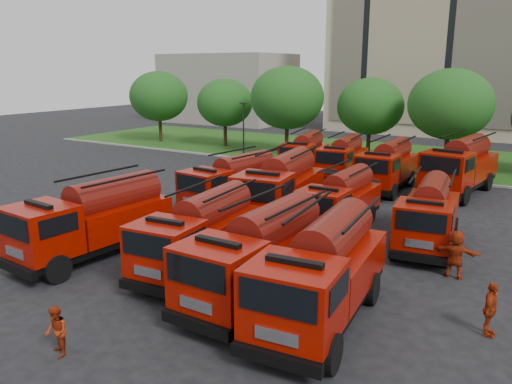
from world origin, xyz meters
TOP-DOWN VIEW (x-y plane):
  - ground at (0.00, 0.00)m, footprint 140.00×140.00m
  - lawn at (0.00, 26.00)m, footprint 70.00×16.00m
  - curb at (0.00, 17.90)m, footprint 70.00×0.30m
  - apartment_building at (2.00, 47.94)m, footprint 30.00×14.18m
  - side_building at (-30.00, 44.00)m, footprint 18.00×12.00m
  - tree_0 at (-24.00, 22.00)m, footprint 6.30×6.30m
  - tree_1 at (-16.00, 23.00)m, footprint 5.71×5.71m
  - tree_2 at (-8.00, 21.50)m, footprint 6.72×6.72m
  - tree_3 at (-1.00, 24.00)m, footprint 5.88×5.88m
  - tree_4 at (6.00, 22.50)m, footprint 6.55×6.55m
  - lamp_post_0 at (-10.00, 17.20)m, footprint 0.60×0.25m
  - fire_truck_0 at (-3.02, -5.52)m, footprint 3.12×7.47m
  - fire_truck_1 at (1.85, -4.37)m, footprint 3.01×7.08m
  - fire_truck_2 at (5.20, -5.34)m, footprint 2.75×7.27m
  - fire_truck_3 at (7.73, -5.63)m, footprint 3.23×7.58m
  - fire_truck_4 at (-2.06, 3.75)m, footprint 3.16×7.13m
  - fire_truck_5 at (1.19, 3.57)m, footprint 3.68×7.98m
  - fire_truck_6 at (4.59, 3.63)m, footprint 2.42×6.48m
  - fire_truck_7 at (8.99, 3.36)m, footprint 3.06×6.85m
  - fire_truck_8 at (-2.95, 15.01)m, footprint 3.58×7.13m
  - fire_truck_9 at (0.19, 14.91)m, footprint 2.98×6.86m
  - fire_truck_10 at (4.08, 13.17)m, footprint 2.68×7.14m
  - fire_truck_11 at (8.37, 14.69)m, footprint 3.80×8.24m
  - firefighter_0 at (7.60, -6.04)m, footprint 0.81×0.73m
  - firefighter_1 at (2.19, -11.50)m, footprint 0.83×0.69m
  - firefighter_2 at (12.51, -3.87)m, footprint 0.64×1.05m
  - firefighter_3 at (7.88, -3.77)m, footprint 1.06×0.65m
  - firefighter_4 at (-0.02, 2.14)m, footprint 0.88×0.95m
  - firefighter_5 at (10.77, 0.19)m, footprint 1.81×0.81m

SIDE VIEW (x-z plane):
  - ground at x=0.00m, z-range 0.00..0.00m
  - firefighter_0 at x=7.60m, z-range -0.91..0.91m
  - firefighter_1 at x=2.19m, z-range -0.75..0.75m
  - firefighter_2 at x=12.51m, z-range -0.87..0.87m
  - firefighter_3 at x=7.88m, z-range -0.77..0.77m
  - firefighter_4 at x=-0.02m, z-range -0.81..0.81m
  - firefighter_5 at x=10.77m, z-range -0.97..0.97m
  - lawn at x=0.00m, z-range 0.00..0.12m
  - curb at x=0.00m, z-range 0.00..0.14m
  - fire_truck_6 at x=4.59m, z-range 0.01..2.95m
  - fire_truck_7 at x=8.99m, z-range 0.01..3.03m
  - fire_truck_9 at x=0.19m, z-range 0.01..3.04m
  - fire_truck_8 at x=-2.95m, z-range 0.01..3.11m
  - fire_truck_1 at x=1.85m, z-range 0.01..3.15m
  - fire_truck_4 at x=-2.06m, z-range 0.01..3.15m
  - fire_truck_10 at x=4.08m, z-range 0.01..3.25m
  - fire_truck_2 at x=5.20m, z-range 0.01..3.30m
  - fire_truck_0 at x=-3.02m, z-range 0.01..3.33m
  - fire_truck_3 at x=7.73m, z-range 0.01..3.37m
  - fire_truck_5 at x=1.19m, z-range 0.01..3.51m
  - fire_truck_11 at x=8.37m, z-range 0.01..3.63m
  - lamp_post_0 at x=-10.00m, z-range 0.34..5.45m
  - tree_1 at x=-16.00m, z-range 1.06..8.04m
  - tree_3 at x=-1.00m, z-range 1.09..8.28m
  - side_building at x=-30.00m, z-range 0.00..10.00m
  - tree_0 at x=-24.00m, z-range 1.17..8.87m
  - tree_4 at x=6.00m, z-range 1.21..9.23m
  - tree_2 at x=-8.00m, z-range 1.25..9.46m
  - apartment_building at x=2.00m, z-range 0.00..25.00m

